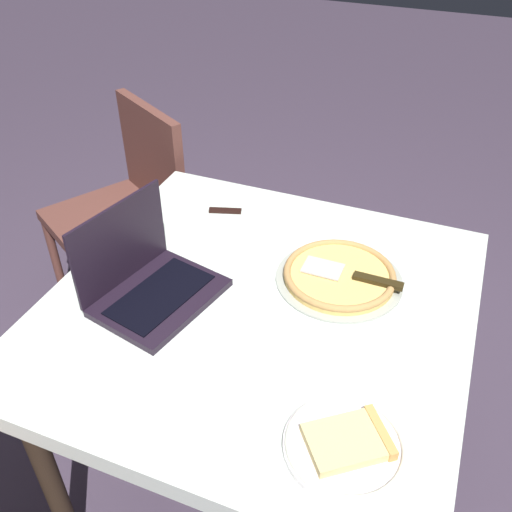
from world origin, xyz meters
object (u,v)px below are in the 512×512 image
object	(u,v)px
pizza_plate	(347,444)
table_knife	(240,212)
laptop	(147,279)
chair_far	(128,203)
pizza_tray	(340,275)
dining_table	(259,323)

from	to	relation	value
pizza_plate	table_knife	xyz separation A→B (m)	(0.67, 0.50, -0.01)
laptop	chair_far	size ratio (longest dim) A/B	0.39
laptop	table_knife	distance (m)	0.43
laptop	pizza_plate	distance (m)	0.62
laptop	pizza_tray	size ratio (longest dim) A/B	1.04
chair_far	table_knife	bearing A→B (deg)	-110.78
dining_table	table_knife	world-z (taller)	table_knife
laptop	table_knife	size ratio (longest dim) A/B	1.47
dining_table	chair_far	world-z (taller)	chair_far
pizza_tray	chair_far	world-z (taller)	chair_far
dining_table	laptop	world-z (taller)	laptop
table_knife	dining_table	bearing A→B (deg)	-150.29
pizza_tray	table_knife	size ratio (longest dim) A/B	1.41
dining_table	pizza_tray	distance (m)	0.24
pizza_plate	table_knife	world-z (taller)	pizza_plate
dining_table	table_knife	size ratio (longest dim) A/B	4.43
dining_table	chair_far	xyz separation A→B (m)	(0.56, 0.75, -0.15)
dining_table	chair_far	bearing A→B (deg)	53.33
laptop	pizza_tray	bearing A→B (deg)	-61.67
dining_table	laptop	bearing A→B (deg)	106.04
chair_far	pizza_tray	bearing A→B (deg)	-114.07
pizza_tray	chair_far	size ratio (longest dim) A/B	0.38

